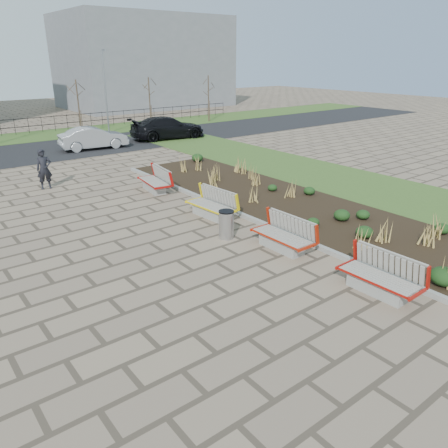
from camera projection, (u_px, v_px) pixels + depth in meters
ground at (252, 309)px, 10.41m from camera, size 120.00×120.00×0.00m
planting_bed at (286, 204)px, 17.65m from camera, size 4.50×18.00×0.10m
planting_curb at (242, 215)px, 16.31m from camera, size 0.16×18.00×0.15m
grass_verge_near at (358, 185)px, 20.38m from camera, size 5.00×38.00×0.04m
road at (14, 155)px, 26.60m from camera, size 80.00×7.00×0.02m
bench_a at (379, 276)px, 10.91m from camera, size 0.94×2.12×1.00m
bench_b at (282, 234)px, 13.43m from camera, size 0.92×2.11×1.00m
bench_c at (210, 204)px, 16.18m from camera, size 1.06×2.16×1.00m
bench_d at (154, 180)px, 19.32m from camera, size 1.17×2.20×1.00m
litter_bin at (226, 225)px, 14.28m from camera, size 0.49×0.49×0.93m
pedestrian at (44, 169)px, 19.53m from camera, size 0.71×0.51×1.81m
car_silver at (93, 138)px, 28.04m from camera, size 4.39×1.95×1.40m
car_black at (168, 128)px, 31.50m from camera, size 5.66×2.92×1.57m
tree_d at (79, 108)px, 32.63m from camera, size 1.40×1.40×4.00m
tree_e at (150, 103)px, 36.07m from camera, size 1.40×1.40×4.00m
tree_f at (208, 99)px, 39.50m from camera, size 1.40×1.40×4.00m
lamp_east at (105, 93)px, 33.05m from camera, size 0.24×0.60×6.00m
building_grey at (144, 62)px, 51.00m from camera, size 18.00×12.00×10.00m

